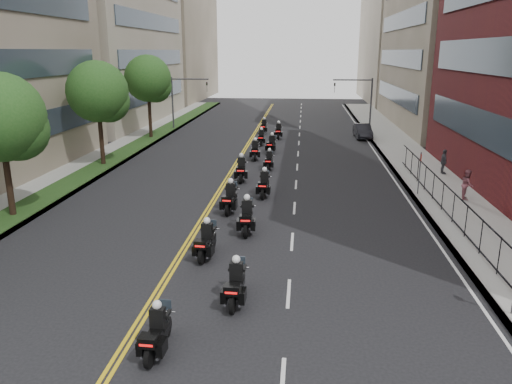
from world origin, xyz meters
TOP-DOWN VIEW (x-y plane):
  - ground at (0.00, 0.00)m, footprint 160.00×160.00m
  - sidewalk_right at (12.00, 25.00)m, footprint 4.00×90.00m
  - sidewalk_left at (-12.00, 25.00)m, footprint 4.00×90.00m
  - grass_strip at (-11.20, 25.00)m, footprint 2.00×90.00m
  - building_right_far at (21.50, 78.00)m, footprint 15.00×28.00m
  - building_left_far at (-22.00, 78.00)m, footprint 16.00×28.00m
  - iron_fence at (11.00, 12.00)m, footprint 0.05×28.00m
  - street_trees at (-11.05, 18.61)m, footprint 4.40×38.40m
  - traffic_signal_right at (9.54, 42.00)m, footprint 4.09×0.20m
  - traffic_signal_left at (-9.54, 42.00)m, footprint 4.09×0.20m
  - motorcycle_0 at (-0.40, 1.03)m, footprint 0.51×2.14m
  - motorcycle_1 at (1.43, 4.14)m, footprint 0.53×2.29m
  - motorcycle_2 at (-0.30, 7.92)m, footprint 0.63×2.31m
  - motorcycle_3 at (1.03, 11.04)m, footprint 0.59×2.47m
  - motorcycle_4 at (-0.20, 14.06)m, footprint 0.59×2.45m
  - motorcycle_5 at (1.37, 17.15)m, footprint 0.55×2.36m
  - motorcycle_6 at (-0.42, 20.64)m, footprint 0.64×2.49m
  - motorcycle_7 at (1.18, 24.10)m, footprint 0.49×2.08m
  - motorcycle_8 at (-0.17, 27.42)m, footprint 0.61×2.35m
  - motorcycle_9 at (0.97, 30.15)m, footprint 0.70×2.32m
  - motorcycle_10 at (-0.21, 33.72)m, footprint 0.50×2.17m
  - motorcycle_11 at (1.18, 37.20)m, footprint 0.54×2.37m
  - motorcycle_12 at (-0.49, 40.18)m, footprint 0.54×2.30m
  - parked_sedan at (9.40, 38.41)m, footprint 1.62×4.21m
  - pedestrian_b at (12.91, 17.21)m, footprint 0.81×0.95m
  - pedestrian_c at (13.19, 23.28)m, footprint 0.46×1.01m

SIDE VIEW (x-z plane):
  - ground at x=0.00m, z-range 0.00..0.00m
  - sidewalk_right at x=12.00m, z-range 0.00..0.15m
  - sidewalk_left at x=-12.00m, z-range 0.00..0.15m
  - grass_strip at x=-11.20m, z-range 0.15..0.19m
  - motorcycle_7 at x=1.18m, z-range -0.16..1.38m
  - motorcycle_0 at x=-0.40m, z-range -0.17..1.41m
  - motorcycle_10 at x=-0.21m, z-range -0.17..1.43m
  - motorcycle_1 at x=1.43m, z-range -0.18..1.51m
  - motorcycle_12 at x=-0.49m, z-range -0.18..1.52m
  - motorcycle_2 at x=-0.30m, z-range -0.18..1.52m
  - motorcycle_9 at x=0.97m, z-range -0.18..1.53m
  - parked_sedan at x=9.40m, z-range 0.00..1.37m
  - motorcycle_8 at x=-0.17m, z-range -0.18..1.55m
  - motorcycle_5 at x=1.37m, z-range -0.18..1.56m
  - motorcycle_11 at x=1.18m, z-range -0.18..1.57m
  - motorcycle_4 at x=-0.20m, z-range -0.19..1.62m
  - motorcycle_3 at x=1.03m, z-range -0.19..1.63m
  - motorcycle_6 at x=-0.42m, z-range -0.19..1.65m
  - iron_fence at x=11.00m, z-range 0.15..1.65m
  - pedestrian_c at x=13.19m, z-range 0.15..1.84m
  - pedestrian_b at x=12.91m, z-range 0.15..1.85m
  - traffic_signal_right at x=9.54m, z-range 0.90..6.50m
  - traffic_signal_left at x=-9.54m, z-range 0.90..6.50m
  - street_trees at x=-11.05m, z-range 1.14..9.12m
  - building_right_far at x=21.50m, z-range 0.00..26.00m
  - building_left_far at x=-22.00m, z-range 0.00..26.00m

